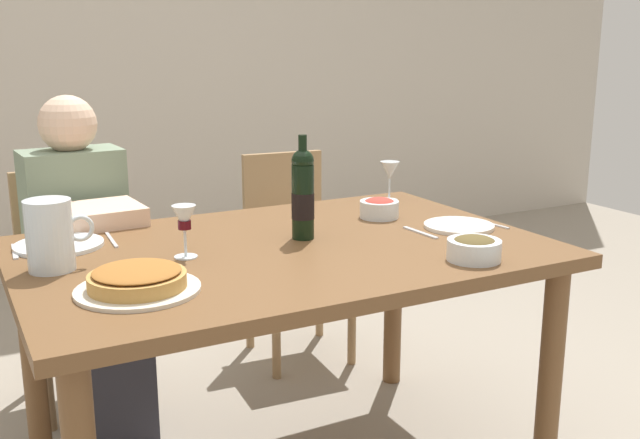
# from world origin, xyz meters

# --- Properties ---
(back_wall) EXTENTS (8.00, 0.10, 2.80)m
(back_wall) POSITION_xyz_m (0.00, 2.52, 1.40)
(back_wall) COLOR beige
(back_wall) RESTS_ON ground
(dining_table) EXTENTS (1.50, 1.00, 0.76)m
(dining_table) POSITION_xyz_m (0.00, 0.00, 0.67)
(dining_table) COLOR brown
(dining_table) RESTS_ON ground
(wine_bottle) EXTENTS (0.07, 0.07, 0.31)m
(wine_bottle) POSITION_xyz_m (0.09, 0.05, 0.90)
(wine_bottle) COLOR black
(wine_bottle) RESTS_ON dining_table
(water_pitcher) EXTENTS (0.17, 0.12, 0.19)m
(water_pitcher) POSITION_xyz_m (-0.63, 0.07, 0.84)
(water_pitcher) COLOR silver
(water_pitcher) RESTS_ON dining_table
(baked_tart) EXTENTS (0.30, 0.30, 0.06)m
(baked_tart) POSITION_xyz_m (-0.48, -0.20, 0.79)
(baked_tart) COLOR silver
(baked_tart) RESTS_ON dining_table
(salad_bowl) EXTENTS (0.13, 0.13, 0.07)m
(salad_bowl) POSITION_xyz_m (0.43, 0.17, 0.80)
(salad_bowl) COLOR silver
(salad_bowl) RESTS_ON dining_table
(olive_bowl) EXTENTS (0.15, 0.15, 0.07)m
(olive_bowl) POSITION_xyz_m (0.40, -0.37, 0.79)
(olive_bowl) COLOR silver
(olive_bowl) RESTS_ON dining_table
(wine_glass_left_diner) EXTENTS (0.07, 0.07, 0.15)m
(wine_glass_left_diner) POSITION_xyz_m (-0.29, 0.02, 0.86)
(wine_glass_left_diner) COLOR silver
(wine_glass_left_diner) RESTS_ON dining_table
(wine_glass_right_diner) EXTENTS (0.07, 0.07, 0.15)m
(wine_glass_right_diner) POSITION_xyz_m (0.61, 0.38, 0.87)
(wine_glass_right_diner) COLOR silver
(wine_glass_right_diner) RESTS_ON dining_table
(dinner_plate_left_setting) EXTENTS (0.25, 0.25, 0.01)m
(dinner_plate_left_setting) POSITION_xyz_m (-0.58, 0.29, 0.77)
(dinner_plate_left_setting) COLOR silver
(dinner_plate_left_setting) RESTS_ON dining_table
(dinner_plate_right_setting) EXTENTS (0.22, 0.22, 0.01)m
(dinner_plate_right_setting) POSITION_xyz_m (0.58, -0.07, 0.77)
(dinner_plate_right_setting) COLOR white
(dinner_plate_right_setting) RESTS_ON dining_table
(fork_left_setting) EXTENTS (0.02, 0.16, 0.00)m
(fork_left_setting) POSITION_xyz_m (-0.70, 0.29, 0.76)
(fork_left_setting) COLOR silver
(fork_left_setting) RESTS_ON dining_table
(knife_left_setting) EXTENTS (0.02, 0.18, 0.00)m
(knife_left_setting) POSITION_xyz_m (-0.43, 0.29, 0.76)
(knife_left_setting) COLOR silver
(knife_left_setting) RESTS_ON dining_table
(knife_right_setting) EXTENTS (0.04, 0.18, 0.00)m
(knife_right_setting) POSITION_xyz_m (0.70, -0.07, 0.76)
(knife_right_setting) COLOR silver
(knife_right_setting) RESTS_ON dining_table
(spoon_right_setting) EXTENTS (0.02, 0.16, 0.00)m
(spoon_right_setting) POSITION_xyz_m (0.43, -0.07, 0.76)
(spoon_right_setting) COLOR silver
(spoon_right_setting) RESTS_ON dining_table
(chair_left) EXTENTS (0.42, 0.42, 0.87)m
(chair_left) POSITION_xyz_m (-0.46, 0.92, 0.50)
(chair_left) COLOR #9E7A51
(chair_left) RESTS_ON ground
(diner_left) EXTENTS (0.35, 0.52, 1.16)m
(diner_left) POSITION_xyz_m (-0.44, 0.68, 0.62)
(diner_left) COLOR gray
(diner_left) RESTS_ON ground
(chair_right) EXTENTS (0.43, 0.43, 0.87)m
(chair_right) POSITION_xyz_m (0.46, 0.90, 0.50)
(chair_right) COLOR #9E7A51
(chair_right) RESTS_ON ground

